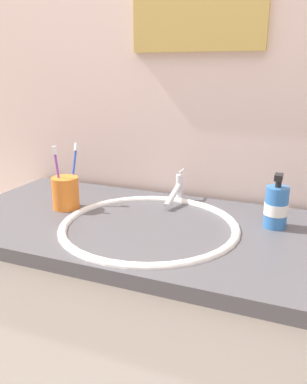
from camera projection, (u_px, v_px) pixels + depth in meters
name	position (u px, v px, depth m)	size (l,w,h in m)	color
tiled_wall_back	(198.00, 96.00, 1.27)	(2.42, 0.04, 2.40)	beige
vanity_counter	(160.00, 356.00, 1.21)	(1.22, 0.56, 0.87)	silver
sink_basin	(149.00, 239.00, 1.08)	(0.49, 0.49, 0.11)	white
faucet	(177.00, 190.00, 1.26)	(0.02, 0.16, 0.10)	silver
toothbrush_cup	(66.00, 193.00, 1.20)	(0.08, 0.08, 0.10)	orange
toothbrush_blue	(74.00, 170.00, 1.22)	(0.01, 0.06, 0.19)	blue
toothbrush_purple	(58.00, 173.00, 1.18)	(0.03, 0.01, 0.19)	purple
soap_dispenser	(276.00, 207.00, 1.06)	(0.06, 0.06, 0.15)	#3372BF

